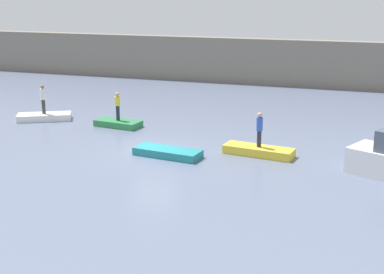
{
  "coord_description": "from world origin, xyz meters",
  "views": [
    {
      "loc": [
        10.55,
        -24.72,
        8.17
      ],
      "look_at": [
        1.7,
        1.23,
        0.65
      ],
      "focal_mm": 51.15,
      "sensor_mm": 36.0,
      "label": 1
    }
  ],
  "objects": [
    {
      "name": "rowboat_white",
      "position": [
        -9.29,
        4.31,
        0.21
      ],
      "size": [
        3.53,
        2.7,
        0.41
      ],
      "primitive_type": "cube",
      "rotation": [
        0.0,
        0.0,
        0.49
      ],
      "color": "white",
      "rests_on": "ground_plane"
    },
    {
      "name": "person_blue_shirt",
      "position": [
        5.23,
        1.31,
        1.43
      ],
      "size": [
        0.32,
        0.32,
        1.78
      ],
      "color": "#232838",
      "rests_on": "rowboat_yellow"
    },
    {
      "name": "rowboat_green",
      "position": [
        -4.09,
        4.33,
        0.19
      ],
      "size": [
        2.93,
        1.61,
        0.38
      ],
      "primitive_type": "cube",
      "rotation": [
        0.0,
        0.0,
        -0.12
      ],
      "color": "#2D7F47",
      "rests_on": "ground_plane"
    },
    {
      "name": "ground_plane",
      "position": [
        0.0,
        0.0,
        0.0
      ],
      "size": [
        120.0,
        120.0,
        0.0
      ],
      "primitive_type": "plane",
      "color": "slate"
    },
    {
      "name": "person_yellow_shirt",
      "position": [
        -4.09,
        4.33,
        1.36
      ],
      "size": [
        0.32,
        0.32,
        1.73
      ],
      "color": "#232838",
      "rests_on": "rowboat_green"
    },
    {
      "name": "person_white_shirt",
      "position": [
        -9.29,
        4.31,
        1.46
      ],
      "size": [
        0.32,
        0.32,
        1.86
      ],
      "color": "#38332D",
      "rests_on": "rowboat_white"
    },
    {
      "name": "rowboat_teal",
      "position": [
        0.96,
        -0.36,
        0.19
      ],
      "size": [
        3.53,
        1.64,
        0.39
      ],
      "primitive_type": "cube",
      "rotation": [
        0.0,
        0.0,
        -0.12
      ],
      "color": "teal",
      "rests_on": "ground_plane"
    },
    {
      "name": "embankment_wall",
      "position": [
        0.0,
        22.13,
        1.96
      ],
      "size": [
        80.0,
        1.2,
        3.91
      ],
      "primitive_type": "cube",
      "color": "gray",
      "rests_on": "ground_plane"
    },
    {
      "name": "rowboat_yellow",
      "position": [
        5.23,
        1.31,
        0.21
      ],
      "size": [
        3.65,
        1.57,
        0.43
      ],
      "primitive_type": "cube",
      "rotation": [
        0.0,
        0.0,
        -0.13
      ],
      "color": "gold",
      "rests_on": "ground_plane"
    }
  ]
}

